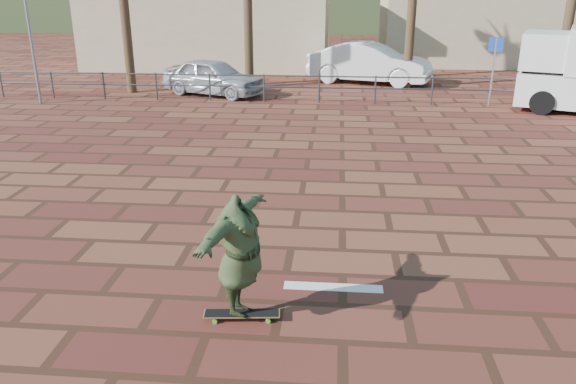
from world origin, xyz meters
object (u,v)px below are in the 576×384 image
(car_silver, at_px, (213,77))
(car_white, at_px, (370,63))
(longboard, at_px, (242,314))
(skateboarder, at_px, (240,256))

(car_silver, relative_size, car_white, 0.78)
(longboard, relative_size, car_white, 0.19)
(longboard, bearing_deg, car_silver, 97.55)
(skateboarder, height_order, car_silver, skateboarder)
(car_silver, xyz_separation_m, car_white, (6.12, 3.30, 0.16))
(car_white, bearing_deg, skateboarder, -170.13)
(longboard, xyz_separation_m, car_white, (2.45, 18.61, 0.78))
(longboard, xyz_separation_m, skateboarder, (0.00, 0.00, 0.82))
(longboard, height_order, car_white, car_white)
(longboard, distance_m, car_silver, 15.76)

